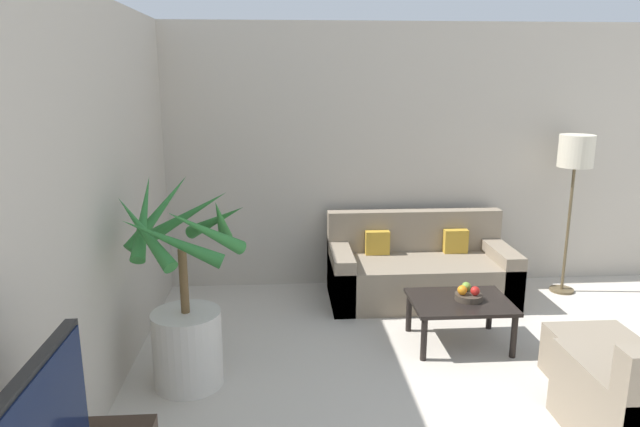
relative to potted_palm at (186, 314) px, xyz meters
The scene contains 11 objects.
wall_back 3.75m from the potted_palm, 33.56° to the left, with size 8.67×0.06×2.70m.
wall_left 1.48m from the potted_palm, 114.41° to the right, with size 0.06×7.86×2.70m.
potted_palm is the anchor object (origin of this frame).
sofa_loveseat 2.55m from the potted_palm, 36.32° to the left, with size 1.78×0.83×0.84m.
floor_lamp 4.00m from the potted_palm, 23.95° to the left, with size 0.34×0.34×1.62m.
coffee_table 2.20m from the potted_palm, 13.05° to the left, with size 0.81×0.62×0.38m.
fruit_bowl 2.26m from the potted_palm, 12.72° to the left, with size 0.22×0.22×0.05m.
apple_red 2.29m from the potted_palm, 11.73° to the left, with size 0.08×0.08×0.08m.
apple_green 2.28m from the potted_palm, 14.42° to the left, with size 0.08×0.08×0.08m.
orange_fruit 2.20m from the potted_palm, 12.77° to the left, with size 0.08×0.08×0.08m.
ottoman 2.95m from the potted_palm, ahead, with size 0.58×0.50×0.37m.
Camera 1 is at (-2.36, 0.47, 2.17)m, focal length 32.00 mm.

